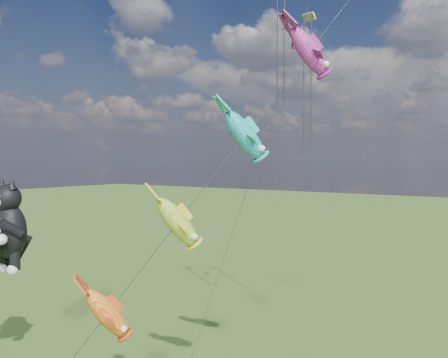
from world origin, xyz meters
The scene contains 3 objects.
cat_kite_rig centered at (1.07, -0.60, 8.30)m, with size 2.61×4.21×11.08m.
fish_windsock_rig centered at (14.97, 0.50, 11.32)m, with size 10.98×11.75×20.17m.
parafoil_rig centered at (11.72, 14.36, 19.99)m, with size 2.40×17.44×24.92m.
Camera 1 is at (27.68, -16.77, 12.23)m, focal length 40.00 mm.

